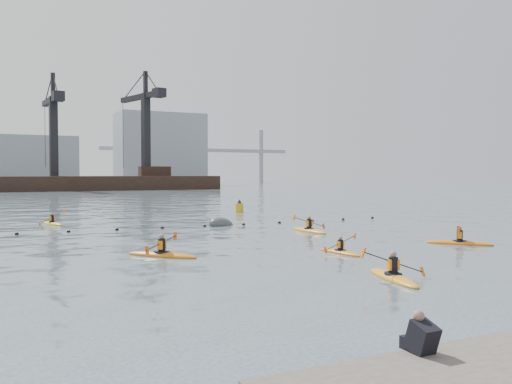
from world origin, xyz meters
TOP-DOWN VIEW (x-y plane):
  - ground at (0.00, 0.00)m, footprint 400.00×400.00m
  - float_line at (-0.50, 22.53)m, footprint 33.24×0.73m
  - barge_pier at (-0.22, 110.00)m, footprint 72.00×19.30m
  - skyline at (2.23, 150.27)m, footprint 141.00×28.00m
  - kayaker_0 at (2.22, 7.70)m, footprint 1.94×2.89m
  - kayaker_1 at (0.29, 1.76)m, footprint 2.39×3.60m
  - kayaker_2 at (-5.54, 10.48)m, footprint 2.89×3.20m
  - kayaker_3 at (5.89, 16.37)m, footprint 2.45×3.61m
  - kayaker_4 at (9.70, 7.56)m, footprint 2.65×3.02m
  - kayaker_5 at (-8.37, 28.93)m, footprint 2.02×3.03m
  - mooring_buoy at (2.44, 22.71)m, footprint 2.85×2.40m
  - nav_buoy at (9.01, 34.00)m, footprint 0.78×0.78m

SIDE VIEW (x-z plane):
  - ground at x=0.00m, z-range 0.00..0.00m
  - mooring_buoy at x=2.44m, z-range -0.81..0.81m
  - float_line at x=-0.50m, z-range -0.09..0.15m
  - kayaker_0 at x=2.22m, z-range -0.42..0.59m
  - kayaker_5 at x=-8.37m, z-range -0.50..0.69m
  - kayaker_4 at x=9.70m, z-range -0.50..0.71m
  - kayaker_1 at x=0.29m, z-range -0.54..0.76m
  - kayaker_3 at x=5.89m, z-range -0.52..0.74m
  - kayaker_2 at x=-5.54m, z-range -0.47..0.69m
  - nav_buoy at x=9.01m, z-range -0.28..1.14m
  - barge_pier at x=-0.22m, z-range -12.86..16.64m
  - skyline at x=2.23m, z-range -1.75..20.25m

